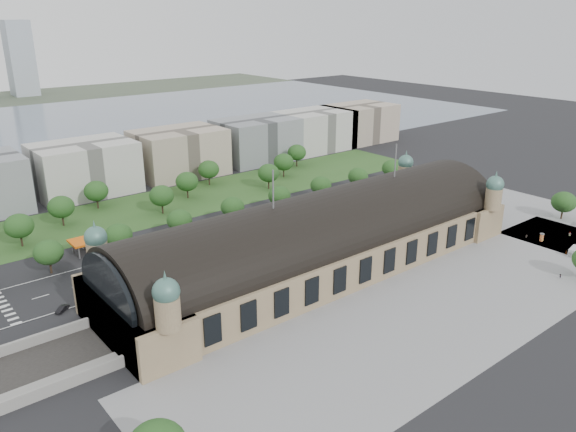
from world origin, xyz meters
TOP-DOWN VIEW (x-y plane):
  - ground at (0.00, 0.00)m, footprint 900.00×900.00m
  - station at (0.00, 0.00)m, footprint 150.00×48.40m
  - plaza_south at (10.00, -44.00)m, footprint 190.00×48.00m
  - plaza_east at (103.00, 0.00)m, footprint 56.00×100.00m
  - road_slab at (-20.00, 38.00)m, footprint 260.00×26.00m
  - grass_belt at (-15.00, 93.00)m, footprint 300.00×45.00m
  - petrol_station at (-53.91, 65.28)m, footprint 14.00×13.00m
  - lake at (0.00, 298.00)m, footprint 700.00×320.00m
  - far_tower_right at (45.00, 508.00)m, footprint 24.00×24.00m
  - office_3 at (-30.00, 133.00)m, footprint 45.00×32.00m
  - office_4 at (20.00, 133.00)m, footprint 45.00×32.00m
  - office_5 at (70.00, 133.00)m, footprint 45.00×32.00m
  - office_6 at (115.00, 133.00)m, footprint 45.00×32.00m
  - office_7 at (155.00, 133.00)m, footprint 45.00×32.00m
  - tree_row_2 at (-72.00, 53.00)m, footprint 9.60×9.60m
  - tree_row_3 at (-48.00, 53.00)m, footprint 9.60×9.60m
  - tree_row_4 at (-24.00, 53.00)m, footprint 9.60×9.60m
  - tree_row_5 at (0.00, 53.00)m, footprint 9.60×9.60m
  - tree_row_6 at (24.00, 53.00)m, footprint 9.60×9.60m
  - tree_row_7 at (48.00, 53.00)m, footprint 9.60×9.60m
  - tree_row_8 at (72.00, 53.00)m, footprint 9.60×9.60m
  - tree_row_9 at (96.00, 53.00)m, footprint 9.60×9.60m
  - tree_belt_3 at (-73.00, 83.00)m, footprint 10.40×10.40m
  - tree_belt_4 at (-54.00, 95.00)m, footprint 10.40×10.40m
  - tree_belt_5 at (-35.00, 107.00)m, footprint 10.40×10.40m
  - tree_belt_6 at (-16.00, 83.00)m, footprint 10.40×10.40m
  - tree_belt_7 at (3.00, 95.00)m, footprint 10.40×10.40m
  - tree_belt_8 at (22.00, 107.00)m, footprint 10.40×10.40m
  - tree_belt_9 at (41.00, 83.00)m, footprint 10.40×10.40m
  - tree_belt_10 at (60.00, 95.00)m, footprint 10.40×10.40m
  - tree_belt_11 at (79.00, 107.00)m, footprint 10.40×10.40m
  - tree_plaza_ne at (110.00, -28.00)m, footprint 10.00×10.00m
  - traffic_car_3 at (-40.46, 39.34)m, footprint 5.06×2.13m
  - traffic_car_4 at (-8.08, 29.47)m, footprint 4.44×2.02m
  - traffic_car_5 at (48.87, 40.72)m, footprint 5.01×1.82m
  - traffic_car_6 at (79.93, 29.54)m, footprint 5.14×2.58m
  - parked_car_0 at (-77.73, 25.00)m, footprint 4.79×3.98m
  - parked_car_1 at (-56.23, 25.00)m, footprint 6.45×5.19m
  - parked_car_2 at (-64.94, 21.00)m, footprint 5.68×4.76m
  - parked_car_3 at (-39.65, 21.70)m, footprint 4.21×3.83m
  - parked_car_4 at (-45.27, 25.00)m, footprint 4.95×3.38m
  - parked_car_5 at (-44.65, 25.00)m, footprint 6.03×4.68m
  - parked_car_6 at (-18.00, 21.00)m, footprint 5.80×4.20m
  - bus_west at (-16.24, 31.73)m, footprint 12.35×3.18m
  - bus_mid at (25.45, 27.00)m, footprint 11.72×3.25m
  - bus_east at (14.75, 27.00)m, footprint 11.09×3.36m
  - van_south at (76.28, -49.09)m, footprint 6.90×3.72m
  - advertising_column at (80.00, -35.17)m, footprint 1.65×1.65m
  - pedestrian_1 at (74.80, -47.07)m, footprint 0.72×0.72m
  - pedestrian_2 at (78.38, -30.07)m, footprint 0.62×0.89m
  - pedestrian_4 at (54.23, -55.07)m, footprint 1.06×1.11m
  - pedestrian_5 at (93.60, -39.40)m, footprint 0.79×0.95m

SIDE VIEW (x-z plane):
  - ground at x=0.00m, z-range 0.00..0.00m
  - plaza_south at x=10.00m, z-range -0.06..0.06m
  - plaza_east at x=103.00m, z-range -0.06..0.06m
  - road_slab at x=-20.00m, z-range -0.05..0.05m
  - grass_belt at x=-15.00m, z-range -0.05..0.05m
  - lake at x=0.00m, z-range -0.04..0.04m
  - parked_car_3 at x=-39.65m, z-range 0.00..1.39m
  - traffic_car_6 at x=79.93m, z-range 0.00..1.40m
  - traffic_car_3 at x=-40.46m, z-range 0.00..1.46m
  - traffic_car_4 at x=-8.08m, z-range 0.00..1.48m
  - parked_car_5 at x=-44.65m, z-range 0.00..1.52m
  - parked_car_0 at x=-77.73m, z-range 0.00..1.54m
  - parked_car_4 at x=-45.27m, z-range 0.00..1.55m
  - parked_car_2 at x=-64.94m, z-range 0.00..1.56m
  - parked_car_6 at x=-18.00m, z-range 0.00..1.56m
  - parked_car_1 at x=-56.23m, z-range 0.00..1.63m
  - traffic_car_5 at x=48.87m, z-range 0.00..1.64m
  - pedestrian_4 at x=54.23m, z-range 0.00..1.66m
  - pedestrian_2 at x=78.38m, z-range 0.00..1.68m
  - pedestrian_1 at x=74.80m, z-range 0.00..1.69m
  - pedestrian_5 at x=93.60m, z-range 0.00..1.69m
  - van_south at x=76.28m, z-range -0.06..2.77m
  - bus_east at x=14.75m, z-range 0.00..3.04m
  - bus_mid at x=25.45m, z-range 0.00..3.23m
  - advertising_column at x=80.00m, z-range 0.06..3.18m
  - bus_west at x=-16.24m, z-range 0.00..3.42m
  - petrol_station at x=-53.91m, z-range 0.42..5.47m
  - tree_row_2 at x=-72.00m, z-range 1.67..13.19m
  - tree_row_3 at x=-48.00m, z-range 1.67..13.19m
  - tree_row_4 at x=-24.00m, z-range 1.67..13.19m
  - tree_row_5 at x=0.00m, z-range 1.67..13.19m
  - tree_row_6 at x=24.00m, z-range 1.67..13.19m
  - tree_row_7 at x=48.00m, z-range 1.67..13.19m
  - tree_row_8 at x=72.00m, z-range 1.67..13.19m
  - tree_row_9 at x=96.00m, z-range 1.67..13.19m
  - tree_plaza_ne at x=110.00m, z-range 1.58..13.27m
  - tree_belt_3 at x=-73.00m, z-range 1.81..14.29m
  - tree_belt_4 at x=-54.00m, z-range 1.81..14.29m
  - tree_belt_5 at x=-35.00m, z-range 1.81..14.29m
  - tree_belt_6 at x=-16.00m, z-range 1.81..14.29m
  - tree_belt_7 at x=3.00m, z-range 1.81..14.29m
  - tree_belt_8 at x=22.00m, z-range 1.81..14.29m
  - tree_belt_9 at x=41.00m, z-range 1.81..14.29m
  - tree_belt_10 at x=60.00m, z-range 1.81..14.29m
  - tree_belt_11 at x=79.00m, z-range 1.81..14.29m
  - station at x=0.00m, z-range -11.87..32.43m
  - office_3 at x=-30.00m, z-range 0.00..24.00m
  - office_4 at x=20.00m, z-range 0.00..24.00m
  - office_5 at x=70.00m, z-range 0.00..24.00m
  - office_6 at x=115.00m, z-range 0.00..24.00m
  - office_7 at x=155.00m, z-range 0.00..24.00m
  - far_tower_right at x=45.00m, z-range 0.00..75.00m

